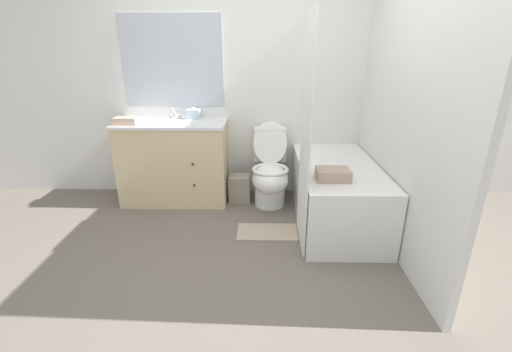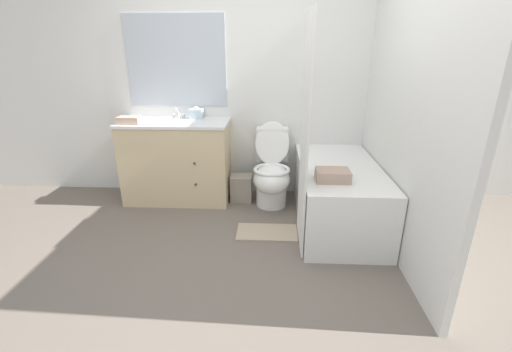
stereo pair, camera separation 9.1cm
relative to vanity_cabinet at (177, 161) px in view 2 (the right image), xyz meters
name	(u,v)px [view 2 (the right image)]	position (x,y,z in m)	size (l,w,h in m)	color
ground_plane	(230,277)	(0.73, -1.39, -0.45)	(14.00, 14.00, 0.00)	#6B6056
wall_back	(245,82)	(0.73, 0.29, 0.80)	(8.00, 0.06, 2.50)	silver
wall_right	(398,93)	(2.06, -0.56, 0.80)	(0.05, 2.66, 2.50)	silver
vanity_cabinet	(177,161)	(0.00, 0.00, 0.00)	(1.13, 0.56, 0.88)	beige
sink_faucet	(178,115)	(0.00, 0.18, 0.47)	(0.14, 0.12, 0.12)	silver
toilet	(272,173)	(1.03, -0.09, -0.10)	(0.38, 0.67, 0.87)	white
bathtub	(337,194)	(1.66, -0.46, -0.16)	(0.73, 1.45, 0.58)	white
shower_curtain	(305,139)	(1.28, -0.86, 0.48)	(0.01, 0.54, 1.85)	white
wastebasket	(241,188)	(0.70, -0.02, -0.30)	(0.23, 0.20, 0.29)	gray
tissue_box	(196,113)	(0.20, 0.17, 0.49)	(0.14, 0.12, 0.13)	silver
hand_towel_folded	(129,120)	(-0.41, -0.14, 0.47)	(0.23, 0.15, 0.07)	tan
bath_towel_folded	(333,175)	(1.53, -0.85, 0.18)	(0.27, 0.20, 0.09)	tan
bath_mat	(267,232)	(1.00, -0.73, -0.44)	(0.55, 0.31, 0.02)	tan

